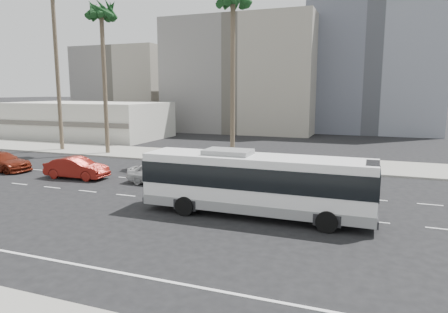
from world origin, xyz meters
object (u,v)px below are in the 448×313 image
at_px(palm_near, 233,2).
at_px(palm_mid, 101,15).
at_px(car_a, 158,174).
at_px(city_bus, 256,182).
at_px(car_b, 77,168).
at_px(car_c, 1,162).

bearing_deg(palm_near, palm_mid, 179.16).
distance_m(palm_near, palm_mid, 14.11).
relative_size(car_a, palm_near, 0.29).
height_order(city_bus, car_b, city_bus).
height_order(city_bus, palm_mid, palm_mid).
relative_size(palm_near, palm_mid, 1.00).
distance_m(city_bus, palm_near, 20.42).
bearing_deg(palm_mid, city_bus, -36.00).
height_order(car_b, car_c, car_b).
distance_m(car_a, car_c, 14.71).
xyz_separation_m(city_bus, palm_mid, (-20.65, 15.01, 12.30)).
bearing_deg(car_a, palm_mid, 51.18).
bearing_deg(city_bus, palm_near, 113.75).
bearing_deg(city_bus, car_a, 151.62).
distance_m(car_b, palm_mid, 17.96).
distance_m(car_c, palm_near, 23.98).
xyz_separation_m(city_bus, car_b, (-15.42, 4.16, -1.03)).
bearing_deg(car_b, car_c, 86.80).
relative_size(car_a, palm_mid, 0.29).
relative_size(city_bus, car_c, 2.23).
distance_m(city_bus, car_a, 9.83).
bearing_deg(car_b, palm_mid, 23.13).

